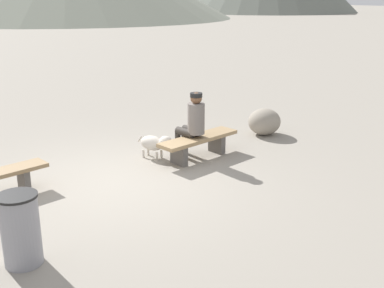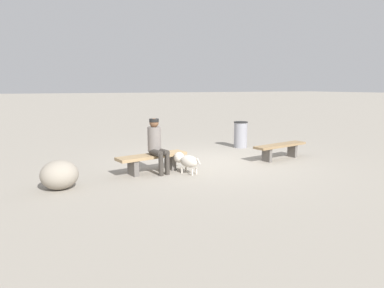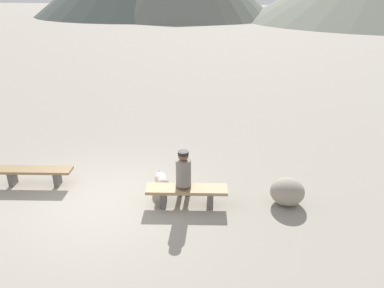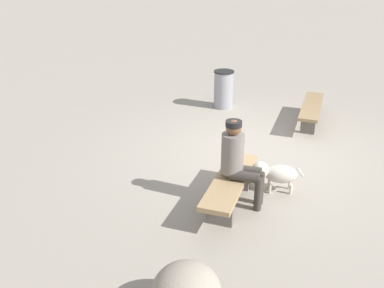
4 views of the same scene
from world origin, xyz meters
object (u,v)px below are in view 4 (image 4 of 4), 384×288
object	(u,v)px
seated_person	(238,158)
trash_bin	(223,89)
bench_left	(311,109)
dog	(275,173)
bench_right	(230,185)

from	to	relation	value
seated_person	trash_bin	xyz separation A→B (m)	(-3.72, -2.01, -0.30)
bench_left	dog	distance (m)	3.07
bench_left	dog	xyz separation A→B (m)	(3.06, 0.28, -0.02)
bench_left	bench_right	bearing A→B (deg)	-12.46
bench_right	dog	bearing A→B (deg)	137.96
bench_right	trash_bin	distance (m)	4.27
seated_person	dog	xyz separation A→B (m)	(-0.60, 0.36, -0.43)
bench_left	dog	bearing A→B (deg)	-4.98
bench_right	seated_person	bearing A→B (deg)	130.07
seated_person	dog	distance (m)	0.82
bench_left	trash_bin	world-z (taller)	trash_bin
trash_bin	bench_right	bearing A→B (deg)	27.01
dog	trash_bin	world-z (taller)	trash_bin
seated_person	trash_bin	world-z (taller)	seated_person
bench_left	seated_person	size ratio (longest dim) A/B	1.43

